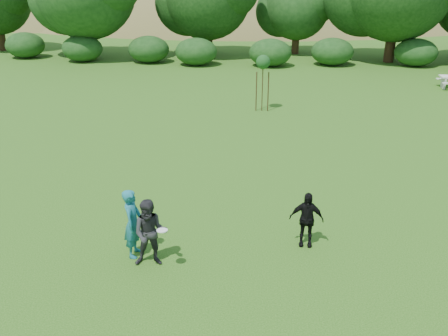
{
  "coord_description": "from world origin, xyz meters",
  "views": [
    {
      "loc": [
        1.51,
        -11.4,
        7.11
      ],
      "look_at": [
        0.0,
        3.0,
        1.1
      ],
      "focal_mm": 40.0,
      "sensor_mm": 36.0,
      "label": 1
    }
  ],
  "objects_px": {
    "player_black": "(306,219)",
    "sapling": "(263,64)",
    "player_teal": "(133,223)",
    "player_grey": "(150,233)"
  },
  "relations": [
    {
      "from": "player_teal",
      "to": "player_grey",
      "type": "relative_size",
      "value": 1.04
    },
    {
      "from": "sapling",
      "to": "player_grey",
      "type": "bearing_deg",
      "value": -98.99
    },
    {
      "from": "player_teal",
      "to": "player_black",
      "type": "relative_size",
      "value": 1.2
    },
    {
      "from": "player_black",
      "to": "sapling",
      "type": "relative_size",
      "value": 0.54
    },
    {
      "from": "player_black",
      "to": "sapling",
      "type": "distance_m",
      "value": 13.22
    },
    {
      "from": "player_grey",
      "to": "player_black",
      "type": "xyz_separation_m",
      "value": [
        3.89,
        1.36,
        -0.12
      ]
    },
    {
      "from": "player_black",
      "to": "sapling",
      "type": "bearing_deg",
      "value": 100.26
    },
    {
      "from": "player_teal",
      "to": "player_grey",
      "type": "xyz_separation_m",
      "value": [
        0.55,
        -0.39,
        -0.04
      ]
    },
    {
      "from": "player_grey",
      "to": "sapling",
      "type": "height_order",
      "value": "sapling"
    },
    {
      "from": "player_teal",
      "to": "sapling",
      "type": "relative_size",
      "value": 0.65
    }
  ]
}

